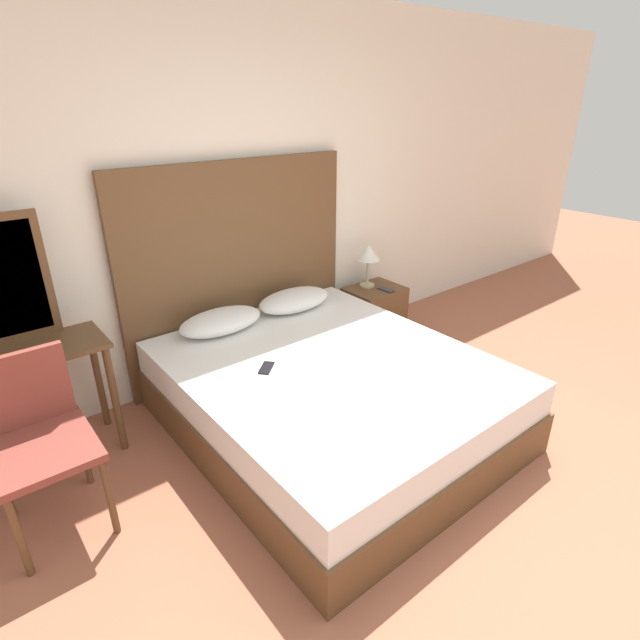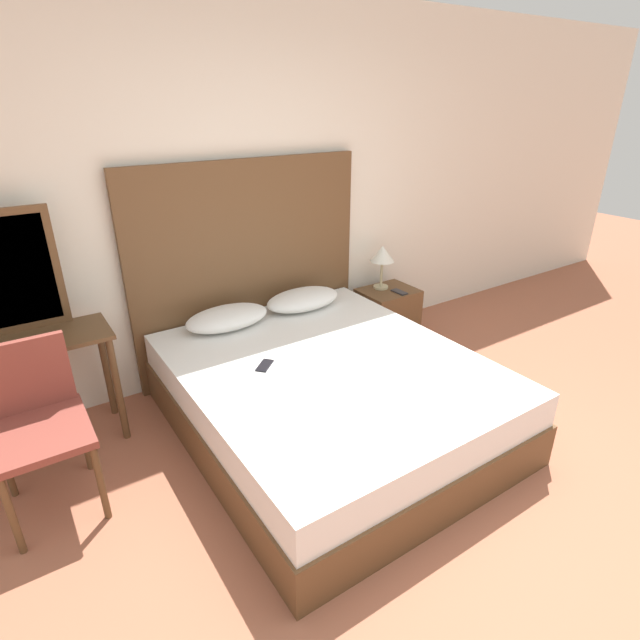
{
  "view_description": "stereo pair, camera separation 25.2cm",
  "coord_description": "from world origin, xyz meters",
  "px_view_note": "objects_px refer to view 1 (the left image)",
  "views": [
    {
      "loc": [
        -1.76,
        -0.8,
        2.03
      ],
      "look_at": [
        0.02,
        1.41,
        0.74
      ],
      "focal_mm": 28.0,
      "sensor_mm": 36.0,
      "label": 1
    },
    {
      "loc": [
        -1.55,
        -0.95,
        2.03
      ],
      "look_at": [
        0.02,
        1.41,
        0.74
      ],
      "focal_mm": 28.0,
      "sensor_mm": 36.0,
      "label": 2
    }
  ],
  "objects_px": {
    "vanity_desk": "(22,378)",
    "chair": "(37,432)",
    "table_lamp": "(368,254)",
    "phone_on_nightstand": "(386,290)",
    "bed": "(330,395)",
    "nightstand": "(374,311)",
    "phone_on_bed": "(266,368)"
  },
  "relations": [
    {
      "from": "vanity_desk",
      "to": "chair",
      "type": "bearing_deg",
      "value": -94.01
    },
    {
      "from": "vanity_desk",
      "to": "table_lamp",
      "type": "bearing_deg",
      "value": 2.34
    },
    {
      "from": "table_lamp",
      "to": "phone_on_nightstand",
      "type": "height_order",
      "value": "table_lamp"
    },
    {
      "from": "table_lamp",
      "to": "phone_on_nightstand",
      "type": "distance_m",
      "value": 0.35
    },
    {
      "from": "vanity_desk",
      "to": "bed",
      "type": "bearing_deg",
      "value": -26.74
    },
    {
      "from": "bed",
      "to": "table_lamp",
      "type": "height_order",
      "value": "table_lamp"
    },
    {
      "from": "bed",
      "to": "nightstand",
      "type": "distance_m",
      "value": 1.47
    },
    {
      "from": "bed",
      "to": "phone_on_bed",
      "type": "bearing_deg",
      "value": 154.1
    },
    {
      "from": "phone_on_bed",
      "to": "chair",
      "type": "bearing_deg",
      "value": 174.06
    },
    {
      "from": "nightstand",
      "to": "phone_on_nightstand",
      "type": "bearing_deg",
      "value": -68.39
    },
    {
      "from": "nightstand",
      "to": "table_lamp",
      "type": "distance_m",
      "value": 0.53
    },
    {
      "from": "phone_on_bed",
      "to": "table_lamp",
      "type": "height_order",
      "value": "table_lamp"
    },
    {
      "from": "phone_on_bed",
      "to": "nightstand",
      "type": "height_order",
      "value": "phone_on_bed"
    },
    {
      "from": "nightstand",
      "to": "vanity_desk",
      "type": "bearing_deg",
      "value": -179.28
    },
    {
      "from": "bed",
      "to": "chair",
      "type": "relative_size",
      "value": 2.34
    },
    {
      "from": "bed",
      "to": "table_lamp",
      "type": "relative_size",
      "value": 5.43
    },
    {
      "from": "phone_on_bed",
      "to": "nightstand",
      "type": "distance_m",
      "value": 1.72
    },
    {
      "from": "phone_on_bed",
      "to": "chair",
      "type": "height_order",
      "value": "chair"
    },
    {
      "from": "nightstand",
      "to": "chair",
      "type": "distance_m",
      "value": 2.88
    },
    {
      "from": "nightstand",
      "to": "phone_on_bed",
      "type": "bearing_deg",
      "value": -157.48
    },
    {
      "from": "table_lamp",
      "to": "chair",
      "type": "height_order",
      "value": "chair"
    },
    {
      "from": "phone_on_bed",
      "to": "nightstand",
      "type": "bearing_deg",
      "value": 22.52
    },
    {
      "from": "chair",
      "to": "table_lamp",
      "type": "bearing_deg",
      "value": 12.13
    },
    {
      "from": "phone_on_bed",
      "to": "chair",
      "type": "distance_m",
      "value": 1.25
    },
    {
      "from": "phone_on_bed",
      "to": "chair",
      "type": "relative_size",
      "value": 0.18
    },
    {
      "from": "phone_on_bed",
      "to": "nightstand",
      "type": "relative_size",
      "value": 0.33
    },
    {
      "from": "phone_on_nightstand",
      "to": "nightstand",
      "type": "bearing_deg",
      "value": 111.61
    },
    {
      "from": "bed",
      "to": "chair",
      "type": "height_order",
      "value": "chair"
    },
    {
      "from": "phone_on_nightstand",
      "to": "chair",
      "type": "bearing_deg",
      "value": -171.54
    },
    {
      "from": "phone_on_nightstand",
      "to": "chair",
      "type": "xyz_separation_m",
      "value": [
        -2.86,
        -0.42,
        0.07
      ]
    },
    {
      "from": "bed",
      "to": "phone_on_nightstand",
      "type": "relative_size",
      "value": 13.76
    },
    {
      "from": "nightstand",
      "to": "table_lamp",
      "type": "height_order",
      "value": "table_lamp"
    }
  ]
}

